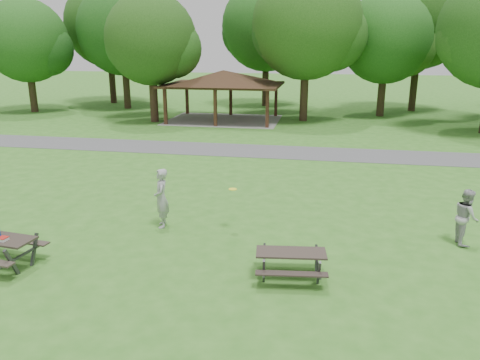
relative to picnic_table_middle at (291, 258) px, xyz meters
name	(u,v)px	position (x,y,z in m)	size (l,w,h in m)	color
ground	(176,266)	(-3.07, 0.11, -0.56)	(160.00, 160.00, 0.00)	#347220
asphalt_path	(255,151)	(-3.07, 14.11, -0.55)	(120.00, 3.20, 0.02)	#4D4E50
pavilion	(223,80)	(-7.07, 24.11, 2.50)	(8.60, 7.01, 3.76)	#381F14
tree_row_b	(28,43)	(-23.99, 25.64, 5.11)	(7.14, 6.80, 9.28)	#2F2114
tree_row_c	(124,33)	(-16.97, 29.14, 5.98)	(8.19, 7.80, 10.67)	black
tree_row_d	(152,42)	(-11.99, 22.64, 5.21)	(6.93, 6.60, 9.27)	#301F15
tree_row_e	(308,27)	(-0.97, 25.14, 6.22)	(8.40, 8.00, 11.02)	black
tree_row_f	(387,41)	(5.02, 28.64, 5.28)	(7.35, 7.00, 9.55)	black
tree_deep_a	(109,27)	(-19.97, 32.64, 6.57)	(8.40, 8.00, 11.38)	black
tree_deep_b	(267,29)	(-4.97, 33.14, 6.33)	(8.40, 8.00, 11.13)	black
tree_deep_c	(422,21)	(8.03, 32.14, 6.88)	(8.82, 8.40, 11.90)	black
picnic_table_middle	(291,258)	(0.00, 0.00, 0.00)	(1.90, 1.60, 0.76)	#2F2722
frisbee_in_flight	(233,189)	(-2.06, 2.83, 0.82)	(0.33, 0.33, 0.02)	#FFF328
frisbee_thrower	(161,198)	(-4.38, 2.73, 0.41)	(0.70, 0.46, 1.93)	#9F9FA1
frisbee_catcher	(466,217)	(4.89, 3.10, 0.28)	(0.82, 0.64, 1.68)	#A9A9AC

